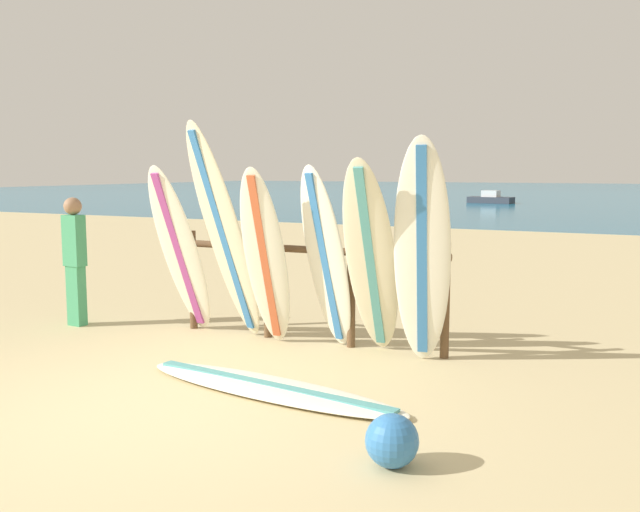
{
  "coord_description": "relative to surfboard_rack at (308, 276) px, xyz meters",
  "views": [
    {
      "loc": [
        3.55,
        -4.18,
        1.9
      ],
      "look_at": [
        0.13,
        2.9,
        0.93
      ],
      "focal_mm": 39.26,
      "sensor_mm": 36.0,
      "label": 1
    }
  ],
  "objects": [
    {
      "name": "surfboard_leaning_far_left",
      "position": [
        -1.45,
        -0.36,
        0.24
      ],
      "size": [
        0.57,
        0.89,
        1.96
      ],
      "color": "white",
      "rests_on": "ground"
    },
    {
      "name": "surfboard_rack",
      "position": [
        0.0,
        0.0,
        0.0
      ],
      "size": [
        3.19,
        0.09,
        1.18
      ],
      "color": "brown",
      "rests_on": "ground"
    },
    {
      "name": "surfboard_leaning_center",
      "position": [
        0.34,
        -0.26,
        0.24
      ],
      "size": [
        0.58,
        0.75,
        1.96
      ],
      "color": "white",
      "rests_on": "ground"
    },
    {
      "name": "surfboard_leaning_left",
      "position": [
        -0.8,
        -0.43,
        0.46
      ],
      "size": [
        0.71,
        1.07,
        2.42
      ],
      "color": "beige",
      "rests_on": "ground"
    },
    {
      "name": "beach_ball",
      "position": [
        1.96,
        -2.7,
        -0.57
      ],
      "size": [
        0.35,
        0.35,
        0.35
      ],
      "primitive_type": "sphere",
      "color": "#3372B2",
      "rests_on": "ground"
    },
    {
      "name": "beachgoer_standing",
      "position": [
        -2.93,
        -0.49,
        0.12
      ],
      "size": [
        0.26,
        0.21,
        1.57
      ],
      "color": "#3F9966",
      "rests_on": "ground"
    },
    {
      "name": "ground_plane",
      "position": [
        -0.13,
        -2.6,
        -0.74
      ],
      "size": [
        120.0,
        120.0,
        0.0
      ],
      "primitive_type": "plane",
      "color": "#CCB784"
    },
    {
      "name": "small_boat_offshore",
      "position": [
        -5.09,
        33.08,
        -0.49
      ],
      "size": [
        2.59,
        1.36,
        0.71
      ],
      "color": "#333842",
      "rests_on": "ocean_water"
    },
    {
      "name": "surfboard_leaning_right",
      "position": [
        1.41,
        -0.37,
        0.37
      ],
      "size": [
        0.65,
        0.65,
        2.22
      ],
      "color": "white",
      "rests_on": "ground"
    },
    {
      "name": "surfboard_leaning_center_left",
      "position": [
        -0.28,
        -0.45,
        0.23
      ],
      "size": [
        0.54,
        0.79,
        1.94
      ],
      "color": "silver",
      "rests_on": "ground"
    },
    {
      "name": "ocean_water",
      "position": [
        -0.13,
        55.4,
        -0.74
      ],
      "size": [
        120.0,
        80.0,
        0.01
      ],
      "primitive_type": "cube",
      "color": "#196B93",
      "rests_on": "ground"
    },
    {
      "name": "surfboard_lying_on_sand",
      "position": [
        0.49,
        -1.72,
        -0.71
      ],
      "size": [
        2.74,
        0.95,
        0.08
      ],
      "color": "white",
      "rests_on": "ground"
    },
    {
      "name": "surfboard_leaning_center_right",
      "position": [
        0.89,
        -0.39,
        0.27
      ],
      "size": [
        0.61,
        1.07,
        2.03
      ],
      "color": "beige",
      "rests_on": "ground"
    }
  ]
}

